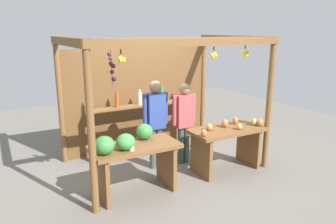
# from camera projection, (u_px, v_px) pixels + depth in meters

# --- Properties ---
(ground_plane) EXTENTS (12.00, 12.00, 0.00)m
(ground_plane) POSITION_uv_depth(u_px,v_px,m) (163.00, 164.00, 5.99)
(ground_plane) COLOR slate
(ground_plane) RESTS_ON ground
(market_stall) EXTENTS (3.26, 2.11, 2.33)m
(market_stall) POSITION_uv_depth(u_px,v_px,m) (151.00, 88.00, 6.04)
(market_stall) COLOR brown
(market_stall) RESTS_ON ground
(fruit_counter_left) EXTENTS (1.33, 0.64, 1.03)m
(fruit_counter_left) POSITION_uv_depth(u_px,v_px,m) (131.00, 152.00, 4.74)
(fruit_counter_left) COLOR brown
(fruit_counter_left) RESTS_ON ground
(fruit_counter_right) EXTENTS (1.35, 0.64, 0.91)m
(fruit_counter_right) POSITION_uv_depth(u_px,v_px,m) (227.00, 139.00, 5.61)
(fruit_counter_right) COLOR brown
(fruit_counter_right) RESTS_ON ground
(bottle_shelf_unit) EXTENTS (2.09, 0.22, 1.36)m
(bottle_shelf_unit) POSITION_uv_depth(u_px,v_px,m) (141.00, 114.00, 6.38)
(bottle_shelf_unit) COLOR brown
(bottle_shelf_unit) RESTS_ON ground
(vendor_man) EXTENTS (0.48, 0.22, 1.59)m
(vendor_man) POSITION_uv_depth(u_px,v_px,m) (156.00, 117.00, 5.60)
(vendor_man) COLOR #434C46
(vendor_man) RESTS_ON ground
(vendor_woman) EXTENTS (0.48, 0.20, 1.51)m
(vendor_woman) POSITION_uv_depth(u_px,v_px,m) (184.00, 117.00, 5.83)
(vendor_woman) COLOR #354B40
(vendor_woman) RESTS_ON ground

